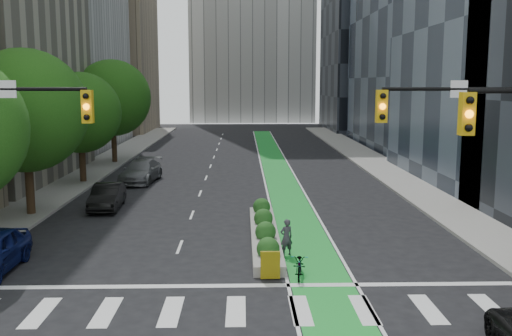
{
  "coord_description": "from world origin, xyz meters",
  "views": [
    {
      "loc": [
        0.23,
        -17.8,
        7.0
      ],
      "look_at": [
        0.86,
        8.88,
        3.0
      ],
      "focal_mm": 40.0,
      "sensor_mm": 36.0,
      "label": 1
    }
  ],
  "objects_px": {
    "median_planter": "(265,232)",
    "bicycle": "(300,265)",
    "parked_car_left_mid": "(107,197)",
    "cyclist": "(286,237)",
    "parked_car_left_far": "(141,171)"
  },
  "relations": [
    {
      "from": "median_planter",
      "to": "parked_car_left_far",
      "type": "relative_size",
      "value": 1.92
    },
    {
      "from": "cyclist",
      "to": "parked_car_left_far",
      "type": "distance_m",
      "value": 19.81
    },
    {
      "from": "bicycle",
      "to": "parked_car_left_mid",
      "type": "xyz_separation_m",
      "value": [
        -9.65,
        11.58,
        0.24
      ]
    },
    {
      "from": "median_planter",
      "to": "cyclist",
      "type": "distance_m",
      "value": 2.49
    },
    {
      "from": "median_planter",
      "to": "parked_car_left_mid",
      "type": "xyz_separation_m",
      "value": [
        -8.57,
        6.61,
        0.33
      ]
    },
    {
      "from": "median_planter",
      "to": "parked_car_left_mid",
      "type": "distance_m",
      "value": 10.83
    },
    {
      "from": "cyclist",
      "to": "parked_car_left_far",
      "type": "bearing_deg",
      "value": -86.6
    },
    {
      "from": "bicycle",
      "to": "parked_car_left_far",
      "type": "height_order",
      "value": "parked_car_left_far"
    },
    {
      "from": "bicycle",
      "to": "cyclist",
      "type": "relative_size",
      "value": 1.16
    },
    {
      "from": "bicycle",
      "to": "parked_car_left_far",
      "type": "xyz_separation_m",
      "value": [
        -9.28,
        20.29,
        0.31
      ]
    },
    {
      "from": "bicycle",
      "to": "parked_car_left_mid",
      "type": "distance_m",
      "value": 15.08
    },
    {
      "from": "median_planter",
      "to": "bicycle",
      "type": "distance_m",
      "value": 5.09
    },
    {
      "from": "cyclist",
      "to": "parked_car_left_far",
      "type": "relative_size",
      "value": 0.28
    },
    {
      "from": "median_planter",
      "to": "bicycle",
      "type": "bearing_deg",
      "value": -77.68
    },
    {
      "from": "median_planter",
      "to": "cyclist",
      "type": "bearing_deg",
      "value": -71.03
    }
  ]
}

